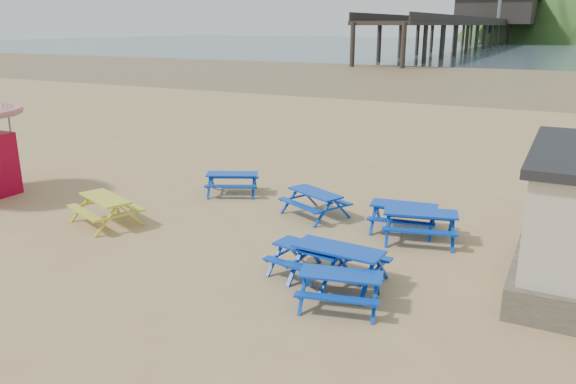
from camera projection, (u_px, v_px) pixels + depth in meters
The scene contains 12 objects.
ground at pixel (252, 238), 15.74m from camera, with size 400.00×400.00×0.00m, color tan.
wet_sand at pixel (502, 79), 62.70m from camera, with size 400.00×400.00×0.00m, color brown.
sea at pixel (553, 46), 160.87m from camera, with size 400.00×400.00×0.00m, color #42525E.
picnic_table_blue_a at pixel (232, 184), 19.77m from camera, with size 2.23×2.06×0.75m.
picnic_table_blue_b at pixel (315, 204), 17.48m from camera, with size 2.32×2.15×0.78m.
picnic_table_blue_c at pixel (420, 226), 15.48m from camera, with size 2.32×2.05×0.83m.
picnic_table_blue_d at pixel (309, 261), 13.30m from camera, with size 1.94×1.66×0.73m.
picnic_table_blue_e at pixel (338, 265), 12.91m from camera, with size 2.15×1.77×0.86m.
picnic_table_blue_f at pixel (341, 289), 11.89m from camera, with size 2.01×1.76×0.73m.
picnic_table_yellow at pixel (106, 210), 16.78m from camera, with size 2.42×2.20×0.83m.
pier at pixel (494, 26), 174.17m from camera, with size 24.00×220.00×39.29m.
picnic_table_blue_g at pixel (403, 217), 16.24m from camera, with size 2.08×1.77×0.79m.
Camera 1 is at (7.59, -12.65, 5.74)m, focal length 35.00 mm.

